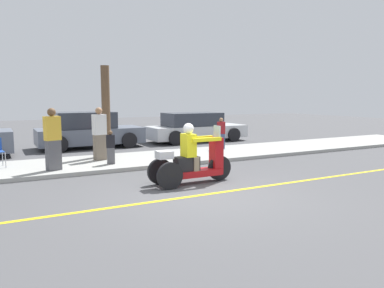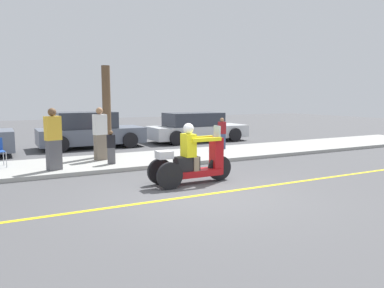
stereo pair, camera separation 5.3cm
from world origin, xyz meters
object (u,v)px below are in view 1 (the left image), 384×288
Objects in this scene: spectator_with_child at (221,134)px; motorcycle_trike at (192,162)px; spectator_far_back at (100,135)px; spectator_near_curb at (111,148)px; tree_trunk at (106,111)px; spectator_mid_group at (53,140)px; parked_car_lot_left at (88,131)px; parked_car_lot_center at (195,128)px.

motorcycle_trike is at bearing -129.91° from spectator_with_child.
spectator_far_back is 4.77m from spectator_with_child.
spectator_near_curb is at bearing -165.34° from spectator_with_child.
spectator_near_curb is at bearing -82.95° from spectator_far_back.
motorcycle_trike is 5.39m from spectator_with_child.
tree_trunk is (0.32, 1.60, 1.03)m from spectator_near_curb.
spectator_near_curb is 4.80m from spectator_with_child.
spectator_mid_group is at bearing -173.13° from spectator_near_curb.
spectator_with_child is at bearing 14.66° from spectator_near_curb.
tree_trunk is at bearing 42.53° from spectator_mid_group.
spectator_far_back is 0.92m from spectator_near_curb.
parked_car_lot_left is at bearing 82.28° from spectator_far_back.
parked_car_lot_left is (-4.96, 0.21, 0.05)m from parked_car_lot_center.
spectator_with_child is at bearing 12.66° from spectator_mid_group.
spectator_with_child is 0.28× the size of parked_car_lot_left.
tree_trunk reaches higher than spectator_far_back.
spectator_far_back reaches higher than spectator_with_child.
spectator_mid_group is at bearing -137.47° from tree_trunk.
spectator_mid_group reaches higher than spectator_near_curb.
spectator_far_back is at bearing 34.51° from spectator_mid_group.
parked_car_lot_center is (5.40, 4.69, 0.05)m from spectator_near_curb.
spectator_with_child is 4.44m from tree_trunk.
parked_car_lot_center is at bearing 61.04° from motorcycle_trike.
motorcycle_trike is 1.29× the size of spectator_far_back.
spectator_with_child is at bearing -102.24° from parked_car_lot_center.
tree_trunk reaches higher than motorcycle_trike.
spectator_mid_group is 5.51m from parked_car_lot_left.
motorcycle_trike is 4.01m from spectator_far_back.
parked_car_lot_center is (0.75, 3.48, -0.04)m from spectator_with_child.
spectator_near_curb is 0.21× the size of parked_car_lot_center.
tree_trunk reaches higher than parked_car_lot_left.
spectator_far_back reaches higher than parked_car_lot_left.
parked_car_lot_center is at bearing 31.32° from tree_trunk.
tree_trunk reaches higher than parked_car_lot_center.
spectator_far_back reaches higher than spectator_near_curb.
spectator_mid_group reaches higher than spectator_with_child.
spectator_far_back is 1.39× the size of spectator_with_child.
motorcycle_trike is 0.71× the size of tree_trunk.
motorcycle_trike is 2.14× the size of spectator_near_curb.
spectator_mid_group is 8.58m from parked_car_lot_center.
spectator_mid_group is at bearing 136.12° from motorcycle_trike.
spectator_far_back reaches higher than parked_car_lot_center.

